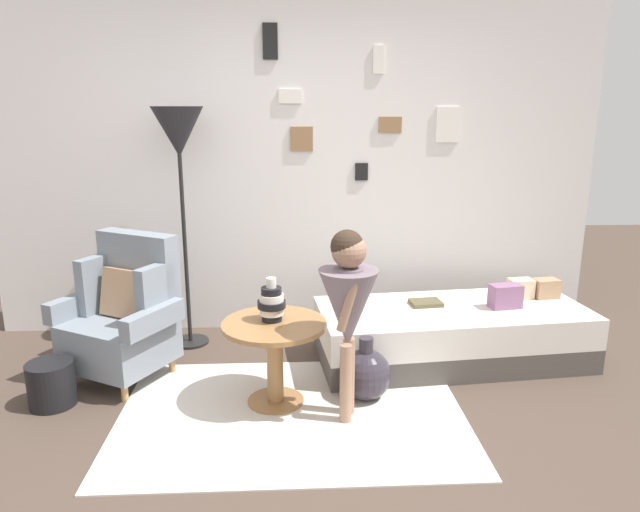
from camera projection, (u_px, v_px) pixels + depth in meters
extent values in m
plane|color=#4C3D33|center=(301.00, 458.00, 3.02)|extent=(12.00, 12.00, 0.00)
cube|color=silver|center=(295.00, 170.00, 4.59)|extent=(4.80, 0.10, 2.60)
cube|color=olive|center=(302.00, 139.00, 4.48)|extent=(0.17, 0.02, 0.19)
cube|color=#5F5F5E|center=(302.00, 139.00, 4.47)|extent=(0.14, 0.01, 0.15)
cube|color=white|center=(290.00, 96.00, 4.39)|extent=(0.17, 0.02, 0.11)
cube|color=silver|center=(290.00, 96.00, 4.39)|extent=(0.14, 0.01, 0.08)
cube|color=black|center=(270.00, 41.00, 4.29)|extent=(0.11, 0.02, 0.26)
cube|color=#ABABAB|center=(270.00, 41.00, 4.28)|extent=(0.09, 0.01, 0.20)
cube|color=white|center=(447.00, 125.00, 4.51)|extent=(0.18, 0.02, 0.27)
cube|color=slate|center=(448.00, 125.00, 4.50)|extent=(0.14, 0.01, 0.21)
cube|color=olive|center=(390.00, 125.00, 4.48)|extent=(0.18, 0.02, 0.12)
cube|color=silver|center=(390.00, 125.00, 4.48)|extent=(0.14, 0.01, 0.09)
cube|color=white|center=(379.00, 60.00, 4.36)|extent=(0.08, 0.02, 0.20)
cube|color=silver|center=(379.00, 60.00, 4.35)|extent=(0.07, 0.01, 0.16)
cube|color=black|center=(361.00, 172.00, 4.56)|extent=(0.10, 0.02, 0.14)
cube|color=silver|center=(362.00, 172.00, 4.56)|extent=(0.08, 0.01, 0.11)
cube|color=silver|center=(292.00, 414.00, 3.45)|extent=(2.05, 1.43, 0.01)
cylinder|color=tan|center=(70.00, 377.00, 3.80)|extent=(0.04, 0.04, 0.12)
cylinder|color=tan|center=(125.00, 392.00, 3.60)|extent=(0.04, 0.04, 0.12)
cylinder|color=tan|center=(120.00, 352.00, 4.19)|extent=(0.04, 0.04, 0.12)
cylinder|color=tan|center=(172.00, 365.00, 3.99)|extent=(0.04, 0.04, 0.12)
cube|color=gray|center=(120.00, 342.00, 3.84)|extent=(0.80, 0.78, 0.30)
cube|color=gray|center=(139.00, 272.00, 3.94)|extent=(0.59, 0.41, 0.55)
cube|color=gray|center=(97.00, 284.00, 3.95)|extent=(0.22, 0.31, 0.39)
cube|color=gray|center=(156.00, 294.00, 3.73)|extent=(0.22, 0.31, 0.39)
cube|color=gray|center=(78.00, 304.00, 3.91)|extent=(0.32, 0.48, 0.14)
cube|color=gray|center=(153.00, 319.00, 3.63)|extent=(0.32, 0.48, 0.14)
cube|color=tan|center=(126.00, 293.00, 3.85)|extent=(0.39, 0.32, 0.33)
cube|color=#4C4742|center=(450.00, 348.00, 4.19)|extent=(1.97, 0.98, 0.18)
cube|color=silver|center=(452.00, 322.00, 4.14)|extent=(1.97, 0.98, 0.22)
cube|color=tan|center=(546.00, 288.00, 4.32)|extent=(0.20, 0.14, 0.14)
cube|color=beige|center=(520.00, 289.00, 4.31)|extent=(0.19, 0.14, 0.15)
cube|color=gray|center=(505.00, 296.00, 4.10)|extent=(0.23, 0.16, 0.17)
cylinder|color=#9E7042|center=(276.00, 401.00, 3.59)|extent=(0.35, 0.35, 0.02)
cylinder|color=#9E7042|center=(275.00, 364.00, 3.53)|extent=(0.10, 0.10, 0.48)
cylinder|color=#9E7042|center=(274.00, 325.00, 3.47)|extent=(0.64, 0.64, 0.03)
cylinder|color=black|center=(272.00, 317.00, 3.49)|extent=(0.12, 0.12, 0.04)
cylinder|color=white|center=(272.00, 311.00, 3.48)|extent=(0.15, 0.15, 0.04)
cylinder|color=black|center=(272.00, 304.00, 3.47)|extent=(0.17, 0.17, 0.04)
cylinder|color=white|center=(271.00, 298.00, 3.46)|extent=(0.15, 0.15, 0.04)
cylinder|color=black|center=(271.00, 291.00, 3.45)|extent=(0.12, 0.12, 0.04)
cylinder|color=white|center=(271.00, 283.00, 3.43)|extent=(0.06, 0.06, 0.06)
cylinder|color=black|center=(191.00, 341.00, 4.51)|extent=(0.28, 0.28, 0.02)
cylinder|color=black|center=(184.00, 235.00, 4.30)|extent=(0.03, 0.03, 1.68)
cone|color=#232328|center=(178.00, 132.00, 4.11)|extent=(0.37, 0.37, 0.36)
cylinder|color=#A37A60|center=(346.00, 384.00, 3.31)|extent=(0.07, 0.07, 0.48)
cylinder|color=#A37A60|center=(349.00, 377.00, 3.41)|extent=(0.07, 0.07, 0.48)
cone|color=slate|center=(348.00, 309.00, 3.25)|extent=(0.34, 0.34, 0.46)
cylinder|color=slate|center=(349.00, 283.00, 3.21)|extent=(0.17, 0.17, 0.18)
cylinder|color=#A37A60|center=(348.00, 305.00, 3.12)|extent=(0.14, 0.08, 0.31)
cylinder|color=#A37A60|center=(355.00, 292.00, 3.34)|extent=(0.14, 0.08, 0.31)
sphere|color=#A37A60|center=(349.00, 251.00, 3.16)|extent=(0.20, 0.20, 0.20)
sphere|color=#38281E|center=(347.00, 246.00, 3.16)|extent=(0.19, 0.19, 0.19)
cube|color=brown|center=(426.00, 303.00, 4.17)|extent=(0.24, 0.18, 0.03)
sphere|color=#332D38|center=(365.00, 374.00, 3.61)|extent=(0.32, 0.32, 0.32)
cylinder|color=#332D38|center=(366.00, 345.00, 3.56)|extent=(0.09, 0.09, 0.09)
cylinder|color=black|center=(51.00, 384.00, 3.54)|extent=(0.28, 0.28, 0.28)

